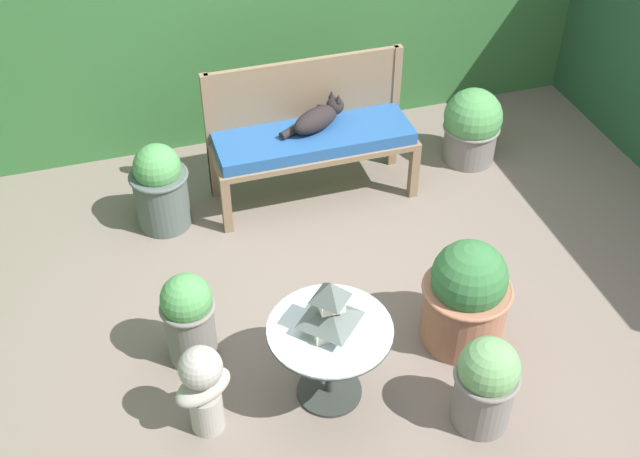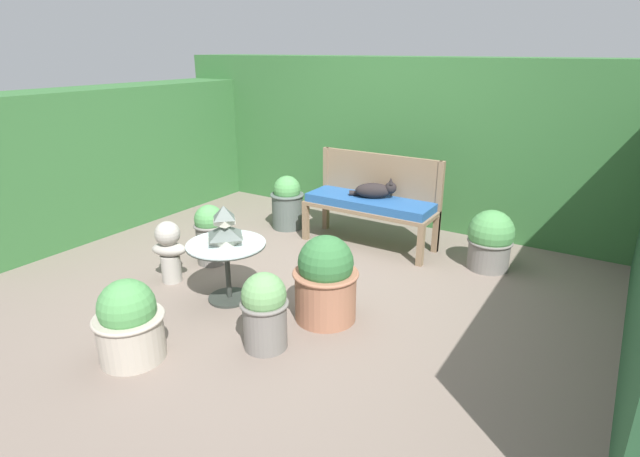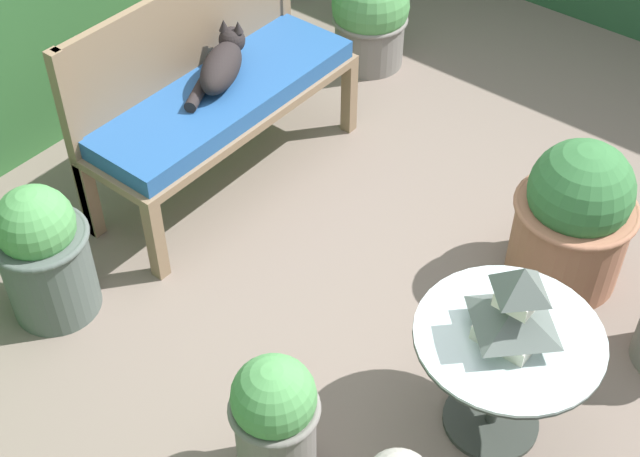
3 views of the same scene
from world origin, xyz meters
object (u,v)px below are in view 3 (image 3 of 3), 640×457
at_px(garden_bench, 224,102).
at_px(potted_plant_hedge_corner, 275,422).
at_px(patio_table, 505,355).
at_px(pagoda_birdhouse, 516,308).
at_px(cat, 222,64).
at_px(potted_plant_path_edge, 574,217).
at_px(potted_plant_bench_left, 370,17).
at_px(potted_plant_table_far, 44,253).

relative_size(garden_bench, potted_plant_hedge_corner, 2.35).
relative_size(patio_table, pagoda_birdhouse, 2.03).
relative_size(cat, patio_table, 0.75).
xyz_separation_m(cat, potted_plant_path_edge, (0.38, -1.59, -0.28)).
bearing_deg(garden_bench, potted_plant_bench_left, 4.04).
bearing_deg(garden_bench, potted_plant_table_far, -179.67).
bearing_deg(potted_plant_path_edge, cat, 103.45).
bearing_deg(potted_plant_hedge_corner, potted_plant_table_far, 88.90).
bearing_deg(cat, potted_plant_path_edge, -103.08).
distance_m(garden_bench, cat, 0.18).
distance_m(patio_table, potted_plant_table_far, 1.83).
height_order(cat, patio_table, cat).
height_order(pagoda_birdhouse, potted_plant_table_far, pagoda_birdhouse).
bearing_deg(garden_bench, potted_plant_path_edge, -74.74).
height_order(patio_table, potted_plant_table_far, potted_plant_table_far).
bearing_deg(potted_plant_table_far, potted_plant_hedge_corner, -91.10).
bearing_deg(potted_plant_table_far, pagoda_birdhouse, -69.71).
height_order(garden_bench, patio_table, garden_bench).
bearing_deg(patio_table, potted_plant_path_edge, 10.90).
bearing_deg(pagoda_birdhouse, potted_plant_hedge_corner, 144.05).
bearing_deg(cat, garden_bench, -164.52).
distance_m(patio_table, pagoda_birdhouse, 0.24).
height_order(cat, potted_plant_hedge_corner, cat).
bearing_deg(patio_table, potted_plant_hedge_corner, 144.05).
xyz_separation_m(potted_plant_table_far, potted_plant_bench_left, (2.30, 0.09, -0.02)).
distance_m(potted_plant_table_far, potted_plant_bench_left, 2.30).
xyz_separation_m(garden_bench, potted_plant_hedge_corner, (-1.09, -1.24, -0.13)).
bearing_deg(garden_bench, potted_plant_hedge_corner, -131.17).
distance_m(garden_bench, potted_plant_bench_left, 1.25).
bearing_deg(potted_plant_path_edge, patio_table, -169.10).
distance_m(pagoda_birdhouse, potted_plant_path_edge, 0.92).
height_order(potted_plant_path_edge, potted_plant_bench_left, potted_plant_path_edge).
relative_size(cat, potted_plant_hedge_corner, 0.82).
height_order(garden_bench, potted_plant_path_edge, potted_plant_path_edge).
xyz_separation_m(pagoda_birdhouse, potted_plant_bench_left, (1.67, 1.80, -0.35)).
height_order(patio_table, potted_plant_path_edge, potted_plant_path_edge).
xyz_separation_m(patio_table, potted_plant_table_far, (-0.63, 1.71, -0.09)).
bearing_deg(garden_bench, pagoda_birdhouse, -104.02).
height_order(cat, potted_plant_bench_left, cat).
distance_m(cat, potted_plant_path_edge, 1.66).
bearing_deg(garden_bench, patio_table, -104.02).
xyz_separation_m(potted_plant_table_far, potted_plant_hedge_corner, (-0.02, -1.23, 0.01)).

